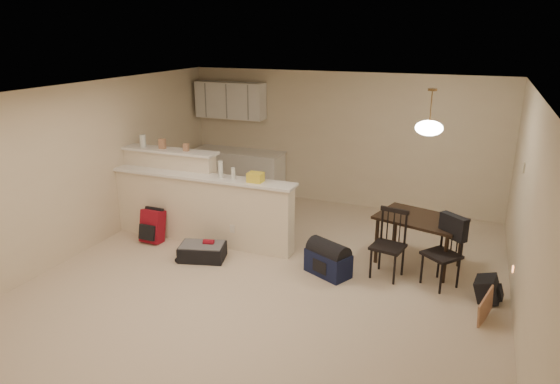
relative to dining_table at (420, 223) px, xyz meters
The scene contains 20 objects.
room 2.29m from the dining_table, 143.50° to the right, with size 7.00×7.02×2.50m.
breakfast_bar 3.55m from the dining_table, behind, with size 3.08×0.58×1.39m.
upper_cabinets 4.63m from the dining_table, 153.18° to the left, with size 1.40×0.34×0.70m, color white.
kitchen_counter 4.22m from the dining_table, 153.53° to the left, with size 1.80×0.60×0.90m, color white.
thermostat 1.51m from the dining_table, 11.12° to the left, with size 0.02×0.12×0.12m, color beige.
jar 4.54m from the dining_table, behind, with size 0.10×0.10×0.20m, color silver.
cereal_box 4.17m from the dining_table, behind, with size 0.10×0.07×0.16m, color #AD7B59.
small_box 3.73m from the dining_table, behind, with size 0.08×0.06×0.12m, color #AD7B59.
bottle_a 3.00m from the dining_table, behind, with size 0.07×0.07×0.26m, color silver.
bottle_b 2.79m from the dining_table, behind, with size 0.06×0.06×0.18m, color silver.
bag_lump 2.43m from the dining_table, behind, with size 0.22×0.18×0.14m, color #AD7B59.
dining_table is the anchor object (origin of this frame).
pendant_lamp 1.36m from the dining_table, behind, with size 0.36×0.36×0.62m.
dining_chair_near 0.66m from the dining_table, 122.02° to the right, with size 0.41×0.39×0.94m, color black, non-canonical shape.
dining_chair_far 0.66m from the dining_table, 56.60° to the right, with size 0.41×0.39×0.93m, color black, non-canonical shape.
suitcase 3.15m from the dining_table, 161.31° to the right, with size 0.65×0.42×0.22m, color black.
red_backpack 4.09m from the dining_table, 169.83° to the right, with size 0.34×0.21×0.51m, color maroon.
navy_duffel 1.42m from the dining_table, 144.88° to the right, with size 0.61×0.33×0.33m, color #111838.
black_daypack 1.27m from the dining_table, 36.73° to the right, with size 0.34×0.24×0.30m, color black.
cardboard_sheet 1.59m from the dining_table, 53.04° to the right, with size 0.45×0.02×0.35m, color #AD7B59.
Camera 1 is at (2.37, -5.46, 3.21)m, focal length 32.00 mm.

